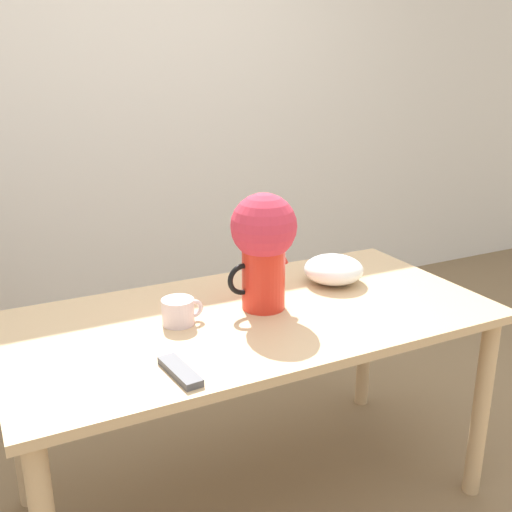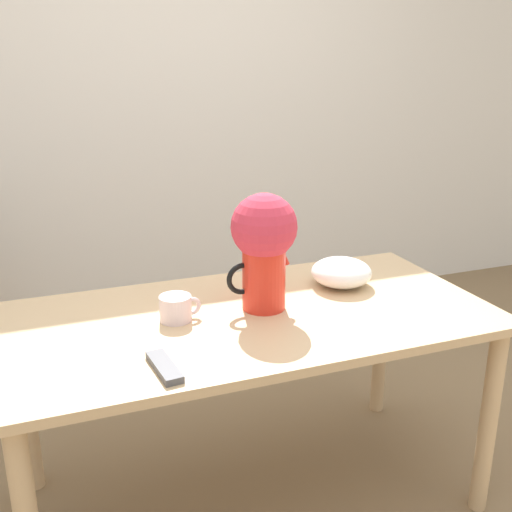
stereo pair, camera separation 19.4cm
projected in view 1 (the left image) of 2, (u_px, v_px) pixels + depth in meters
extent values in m
plane|color=#7F6647|center=(301.00, 510.00, 2.12)|extent=(12.00, 12.00, 0.00)
cube|color=silver|center=(132.00, 101.00, 3.31)|extent=(8.00, 0.05, 2.60)
cube|color=tan|center=(252.00, 318.00, 1.97)|extent=(1.59, 0.80, 0.03)
cylinder|color=tan|center=(481.00, 409.00, 2.11)|extent=(0.06, 0.06, 0.70)
cylinder|color=tan|center=(18.00, 418.00, 2.05)|extent=(0.06, 0.06, 0.70)
cylinder|color=tan|center=(365.00, 334.00, 2.68)|extent=(0.06, 0.06, 0.70)
cylinder|color=red|center=(263.00, 279.00, 1.98)|extent=(0.14, 0.14, 0.21)
cone|color=red|center=(280.00, 255.00, 1.98)|extent=(0.05, 0.05, 0.05)
torus|color=black|center=(243.00, 279.00, 1.94)|extent=(0.11, 0.02, 0.11)
sphere|color=#3D7033|center=(264.00, 238.00, 1.93)|extent=(0.16, 0.16, 0.16)
sphere|color=#CC3347|center=(264.00, 226.00, 1.92)|extent=(0.22, 0.22, 0.22)
cylinder|color=silver|center=(178.00, 312.00, 1.87)|extent=(0.10, 0.10, 0.08)
torus|color=silver|center=(194.00, 309.00, 1.90)|extent=(0.06, 0.01, 0.06)
ellipsoid|color=white|center=(333.00, 269.00, 2.22)|extent=(0.22, 0.22, 0.10)
cube|color=#4C4C51|center=(180.00, 371.00, 1.58)|extent=(0.07, 0.18, 0.02)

